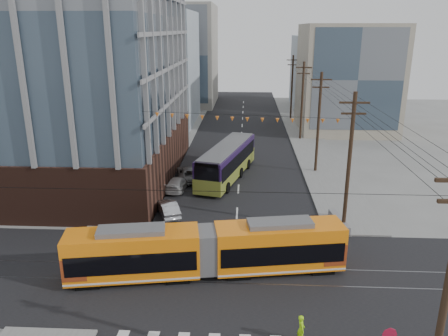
{
  "coord_description": "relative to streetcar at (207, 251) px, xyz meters",
  "views": [
    {
      "loc": [
        0.68,
        -20.95,
        15.32
      ],
      "look_at": [
        -0.99,
        11.22,
        5.0
      ],
      "focal_mm": 35.0,
      "sensor_mm": 36.0,
      "label": 1
    }
  ],
  "objects": [
    {
      "name": "parked_car_white",
      "position": [
        -4.35,
        15.48,
        -1.07
      ],
      "size": [
        2.26,
        4.56,
        1.27
      ],
      "primitive_type": "imported",
      "rotation": [
        0.0,
        0.0,
        3.03
      ],
      "color": "#B3B3B3",
      "rests_on": "ground"
    },
    {
      "name": "city_bus",
      "position": [
        0.39,
        19.37,
        0.13
      ],
      "size": [
        5.98,
        13.25,
        3.67
      ],
      "primitive_type": null,
      "rotation": [
        0.0,
        0.0,
        -0.25
      ],
      "color": "#23113D",
      "rests_on": "ground"
    },
    {
      "name": "bg_bldg_ne_near",
      "position": [
        17.69,
        43.97,
        6.29
      ],
      "size": [
        14.0,
        14.0,
        16.0
      ],
      "primitive_type": "cube",
      "color": "gray",
      "rests_on": "ground"
    },
    {
      "name": "utility_pole_far",
      "position": [
        10.19,
        51.97,
        3.79
      ],
      "size": [
        0.3,
        0.3,
        11.0
      ],
      "primitive_type": "cylinder",
      "color": "black",
      "rests_on": "ground"
    },
    {
      "name": "parked_car_silver",
      "position": [
        -4.21,
        9.14,
        -1.04
      ],
      "size": [
        2.85,
        4.28,
        1.33
      ],
      "primitive_type": "imported",
      "rotation": [
        0.0,
        0.0,
        3.54
      ],
      "color": "#AAABB1",
      "rests_on": "ground"
    },
    {
      "name": "bg_bldg_ne_far",
      "position": [
        19.69,
        63.97,
        5.29
      ],
      "size": [
        16.0,
        16.0,
        14.0
      ],
      "primitive_type": "cube",
      "color": "#8C99A5",
      "rests_on": "ground"
    },
    {
      "name": "office_building",
      "position": [
        -20.31,
        18.97,
        12.59
      ],
      "size": [
        30.0,
        25.0,
        28.6
      ],
      "primitive_type": "cube",
      "color": "#381E16",
      "rests_on": "ground"
    },
    {
      "name": "streetcar",
      "position": [
        0.0,
        0.0,
        0.0
      ],
      "size": [
        17.92,
        5.39,
        3.42
      ],
      "primitive_type": null,
      "rotation": [
        0.0,
        0.0,
        0.17
      ],
      "color": "orange",
      "rests_on": "ground"
    },
    {
      "name": "utility_pole_near",
      "position": [
        10.19,
        -10.03,
        3.79
      ],
      "size": [
        0.3,
        0.3,
        11.0
      ],
      "primitive_type": "cylinder",
      "color": "black",
      "rests_on": "ground"
    },
    {
      "name": "parked_car_grey",
      "position": [
        -3.63,
        18.48,
        -0.99
      ],
      "size": [
        3.32,
        5.53,
        1.44
      ],
      "primitive_type": "imported",
      "rotation": [
        0.0,
        0.0,
        3.33
      ],
      "color": "#5F5F5F",
      "rests_on": "ground"
    },
    {
      "name": "bg_bldg_nw_near",
      "position": [
        -15.31,
        47.97,
        7.29
      ],
      "size": [
        18.0,
        16.0,
        18.0
      ],
      "primitive_type": "cube",
      "color": "#8C99A5",
      "rests_on": "ground"
    },
    {
      "name": "ground",
      "position": [
        1.69,
        -4.03,
        -1.71
      ],
      "size": [
        160.0,
        160.0,
        0.0
      ],
      "primitive_type": "plane",
      "color": "slate"
    },
    {
      "name": "bg_bldg_nw_far",
      "position": [
        -12.31,
        67.97,
        8.29
      ],
      "size": [
        16.0,
        18.0,
        20.0
      ],
      "primitive_type": "cube",
      "color": "gray",
      "rests_on": "ground"
    },
    {
      "name": "pedestrian",
      "position": [
        5.32,
        -6.25,
        -0.91
      ],
      "size": [
        0.43,
        0.61,
        1.59
      ],
      "primitive_type": "imported",
      "rotation": [
        0.0,
        0.0,
        1.66
      ],
      "color": "#9CE810",
      "rests_on": "ground"
    },
    {
      "name": "jersey_barrier",
      "position": [
        9.99,
        7.71,
        -1.33
      ],
      "size": [
        1.36,
        3.86,
        0.75
      ],
      "primitive_type": "cube",
      "rotation": [
        0.0,
        0.0,
        0.14
      ],
      "color": "slate",
      "rests_on": "ground"
    }
  ]
}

